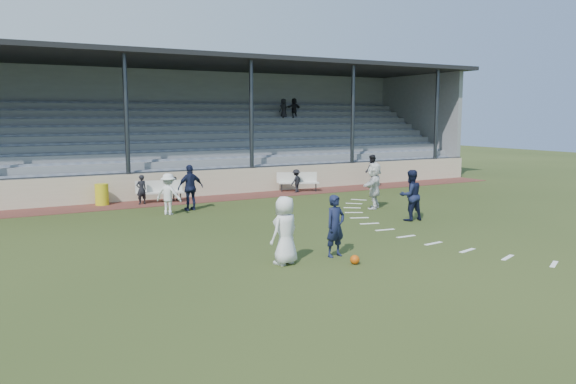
# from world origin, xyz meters

# --- Properties ---
(ground) EXTENTS (90.00, 90.00, 0.00)m
(ground) POSITION_xyz_m (0.00, 0.00, 0.00)
(ground) COLOR #2F3C18
(ground) RESTS_ON ground
(cinder_track) EXTENTS (34.00, 2.00, 0.02)m
(cinder_track) POSITION_xyz_m (0.00, 10.50, 0.01)
(cinder_track) COLOR #562922
(cinder_track) RESTS_ON ground
(retaining_wall) EXTENTS (34.00, 0.18, 1.20)m
(retaining_wall) POSITION_xyz_m (0.00, 11.55, 0.60)
(retaining_wall) COLOR beige
(retaining_wall) RESTS_ON ground
(bench_left) EXTENTS (2.04, 0.91, 0.95)m
(bench_left) POSITION_xyz_m (-1.96, 10.50, 0.58)
(bench_left) COLOR silver
(bench_left) RESTS_ON cinder_track
(bench_right) EXTENTS (1.99, 1.26, 0.95)m
(bench_right) POSITION_xyz_m (5.06, 10.71, 0.58)
(bench_right) COLOR silver
(bench_right) RESTS_ON cinder_track
(trash_bin) EXTENTS (0.56, 0.56, 0.89)m
(trash_bin) POSITION_xyz_m (-4.30, 10.95, 0.47)
(trash_bin) COLOR gold
(trash_bin) RESTS_ON cinder_track
(football) EXTENTS (0.24, 0.24, 0.24)m
(football) POSITION_xyz_m (-0.49, -1.92, 0.12)
(football) COLOR #C14D0B
(football) RESTS_ON ground
(player_white_lead) EXTENTS (1.00, 0.82, 1.75)m
(player_white_lead) POSITION_xyz_m (-2.03, -1.03, 0.87)
(player_white_lead) COLOR silver
(player_white_lead) RESTS_ON ground
(player_navy_lead) EXTENTS (0.67, 0.50, 1.67)m
(player_navy_lead) POSITION_xyz_m (-0.48, -1.00, 0.83)
(player_navy_lead) COLOR #131936
(player_navy_lead) RESTS_ON ground
(player_navy_mid) EXTENTS (0.94, 0.76, 1.84)m
(player_navy_mid) POSITION_xyz_m (4.79, 2.06, 0.92)
(player_navy_mid) COLOR #131936
(player_navy_mid) RESTS_ON ground
(player_white_wing) EXTENTS (1.14, 1.14, 1.58)m
(player_white_wing) POSITION_xyz_m (-2.49, 7.42, 0.79)
(player_white_wing) COLOR silver
(player_white_wing) RESTS_ON ground
(player_navy_wing) EXTENTS (1.11, 0.53, 1.83)m
(player_navy_wing) POSITION_xyz_m (-1.43, 7.96, 0.91)
(player_navy_wing) COLOR #131936
(player_navy_wing) RESTS_ON ground
(player_white_back) EXTENTS (1.68, 1.58, 1.89)m
(player_white_back) POSITION_xyz_m (5.26, 4.81, 0.94)
(player_white_back) COLOR silver
(player_white_back) RESTS_ON ground
(official) EXTENTS (0.88, 0.99, 1.70)m
(official) POSITION_xyz_m (9.38, 10.37, 0.87)
(official) COLOR black
(official) RESTS_ON cinder_track
(sub_left_near) EXTENTS (0.51, 0.38, 1.26)m
(sub_left_near) POSITION_xyz_m (-2.78, 10.36, 0.65)
(sub_left_near) COLOR black
(sub_left_near) RESTS_ON cinder_track
(sub_left_far) EXTENTS (0.65, 0.33, 1.06)m
(sub_left_far) POSITION_xyz_m (-1.19, 10.68, 0.55)
(sub_left_far) COLOR black
(sub_left_far) RESTS_ON cinder_track
(sub_right) EXTENTS (0.84, 0.69, 1.13)m
(sub_right) POSITION_xyz_m (4.82, 10.43, 0.59)
(sub_right) COLOR black
(sub_right) RESTS_ON cinder_track
(grandstand) EXTENTS (34.60, 9.00, 6.61)m
(grandstand) POSITION_xyz_m (0.01, 16.26, 2.20)
(grandstand) COLOR gray
(grandstand) RESTS_ON ground
(penalty_arc) EXTENTS (3.89, 14.63, 0.01)m
(penalty_arc) POSITION_xyz_m (4.12, 0.00, 0.01)
(penalty_arc) COLOR white
(penalty_arc) RESTS_ON ground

